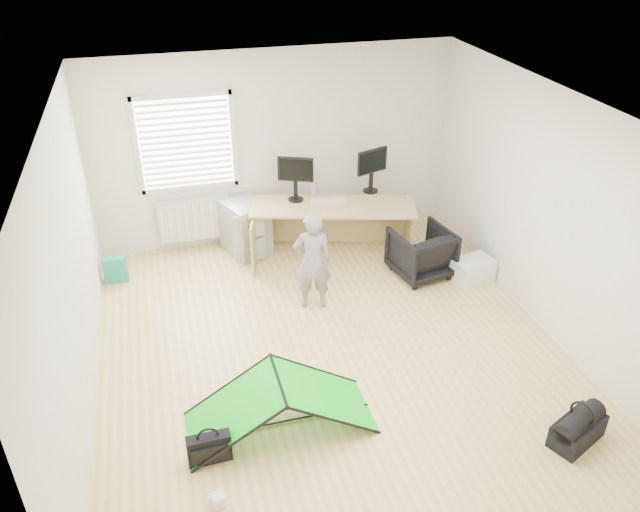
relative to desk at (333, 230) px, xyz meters
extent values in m
plane|color=#D6B572|center=(-0.61, -1.98, -0.38)|extent=(5.50, 5.50, 0.00)
cube|color=silver|center=(-0.61, 0.77, 0.97)|extent=(5.00, 0.02, 2.70)
cube|color=silver|center=(-1.81, 0.73, 1.17)|extent=(1.20, 0.06, 1.20)
cube|color=silver|center=(-1.81, 0.69, 0.07)|extent=(1.00, 0.12, 0.60)
cube|color=tan|center=(0.00, 0.00, 0.00)|extent=(2.32, 1.29, 0.75)
cube|color=#9EA2A3|center=(-1.15, 0.40, 0.00)|extent=(0.69, 0.78, 0.75)
cube|color=black|center=(-0.44, 0.30, 0.61)|extent=(0.48, 0.29, 0.46)
cube|color=black|center=(0.64, 0.30, 0.61)|extent=(0.49, 0.26, 0.46)
cube|color=beige|center=(-0.02, 0.13, 0.39)|extent=(0.52, 0.28, 0.02)
cylinder|color=#CF7489|center=(-0.19, 0.32, 0.49)|extent=(0.08, 0.08, 0.22)
imported|color=black|center=(0.97, -0.81, -0.05)|extent=(0.83, 0.84, 0.66)
imported|color=gray|center=(-0.58, -1.14, 0.25)|extent=(0.51, 0.39, 1.26)
cube|color=white|center=(1.58, -1.11, -0.23)|extent=(0.57, 0.45, 0.29)
cube|color=#1E9172|center=(-2.92, 0.06, -0.20)|extent=(0.30, 0.14, 0.35)
cube|color=black|center=(-2.08, -3.25, -0.23)|extent=(0.39, 0.13, 0.29)
cube|color=silver|center=(-2.07, -3.74, -0.32)|extent=(0.13, 0.13, 0.11)
cube|color=black|center=(1.21, -3.91, -0.26)|extent=(0.62, 0.48, 0.24)
camera|label=1|loc=(-2.16, -7.27, 4.02)|focal=35.00mm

